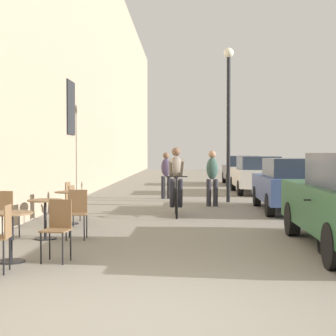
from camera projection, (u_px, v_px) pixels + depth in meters
ground_plane at (145, 318)px, 5.03m from camera, size 88.00×88.00×0.00m
building_facade_left at (77, 46)px, 18.96m from camera, size 0.54×68.00×10.81m
cafe_table_near at (11, 226)px, 7.62m from camera, size 0.64×0.64×0.72m
cafe_chair_near_toward_street at (58, 226)px, 7.67m from camera, size 0.43×0.43×0.89m
cafe_chair_near_toward_wall at (0, 233)px, 6.95m from camera, size 0.41×0.41×0.89m
cafe_table_mid at (45, 211)px, 9.65m from camera, size 0.64×0.64×0.72m
cafe_chair_mid_toward_street at (6, 211)px, 9.59m from camera, size 0.39×0.39×0.89m
cafe_chair_mid_toward_wall at (77, 210)px, 9.71m from camera, size 0.40×0.40×0.89m
cafe_table_far at (69, 200)px, 11.68m from camera, size 0.64×0.64×0.72m
cafe_chair_far_toward_street at (72, 198)px, 12.34m from camera, size 0.41×0.41×0.89m
cafe_chair_far_toward_wall at (67, 203)px, 11.09m from camera, size 0.42×0.42×0.89m
cyclist_on_bicycle at (176, 183)px, 13.33m from camera, size 0.52×1.76×1.74m
pedestrian_near at (212, 175)px, 15.52m from camera, size 0.37×0.28×1.64m
pedestrian_mid at (166, 173)px, 18.12m from camera, size 0.34×0.24×1.59m
street_lamp at (229, 104)px, 16.80m from camera, size 0.32×0.32×4.90m
parked_car_second at (292, 184)px, 14.18m from camera, size 1.77×4.05×1.43m
parked_car_third at (256, 174)px, 20.50m from camera, size 1.72×4.04×1.44m
parked_car_fourth at (242, 170)px, 26.10m from camera, size 1.73×4.02×1.43m
parked_motorcycle at (333, 236)px, 7.47m from camera, size 0.62×2.15×0.92m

